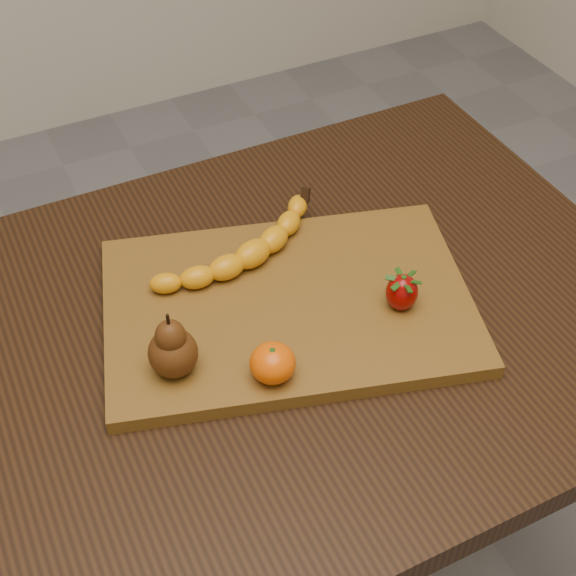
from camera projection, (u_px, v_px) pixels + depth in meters
name	position (u px, v px, depth m)	size (l,w,h in m)	color
table	(266.00, 373.00, 1.06)	(1.00, 0.70, 0.76)	black
cutting_board	(288.00, 305.00, 1.00)	(0.45, 0.30, 0.02)	brown
banana	(252.00, 254.00, 1.02)	(0.22, 0.06, 0.03)	orange
pear	(172.00, 343.00, 0.88)	(0.06, 0.06, 0.09)	#4E280C
mandarin	(273.00, 363.00, 0.89)	(0.05, 0.05, 0.04)	#EB5402
strawberry	(402.00, 291.00, 0.96)	(0.04, 0.04, 0.05)	#870403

